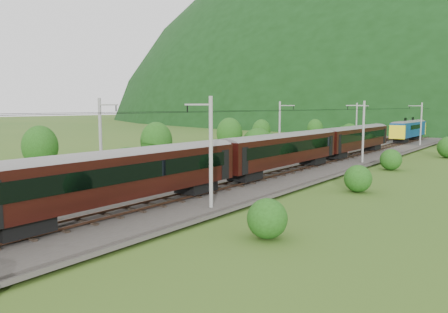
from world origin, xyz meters
The scene contains 14 objects.
ground centered at (0.00, 0.00, 0.00)m, with size 600.00×600.00×0.00m, color #34581B.
railbed centered at (0.00, 10.00, 0.15)m, with size 14.00×220.00×0.30m, color #38332D.
track_left centered at (-2.40, 10.00, 0.37)m, with size 2.40×220.00×0.27m.
track_right centered at (2.40, 10.00, 0.37)m, with size 2.40×220.00×0.27m.
catenary_left centered at (-6.12, 32.00, 4.50)m, with size 2.54×192.28×8.00m.
catenary_right centered at (6.12, 32.00, 4.50)m, with size 2.54×192.28×8.00m.
overhead_wires centered at (0.00, 10.00, 7.10)m, with size 4.83×198.00×0.03m.
mountain_ridge centered at (-120.00, 300.00, 0.00)m, with size 336.00×280.00×132.00m, color black.
train centered at (2.40, -5.07, 3.46)m, with size 2.91×161.67×5.05m.
hazard_post_near centered at (-0.23, 29.71, 1.10)m, with size 0.17×0.17×1.60m, color red.
hazard_post_far centered at (0.31, 42.60, 0.98)m, with size 0.15×0.15×1.36m, color red.
signal centered at (-3.14, 65.44, 1.69)m, with size 0.26×0.26×2.37m.
vegetation_left centered at (-14.38, 18.83, 2.59)m, with size 13.26×145.43×6.94m.
vegetation_right centered at (12.24, 2.34, 1.34)m, with size 6.63×108.67×3.05m.
Camera 1 is at (25.41, -24.32, 7.56)m, focal length 35.00 mm.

